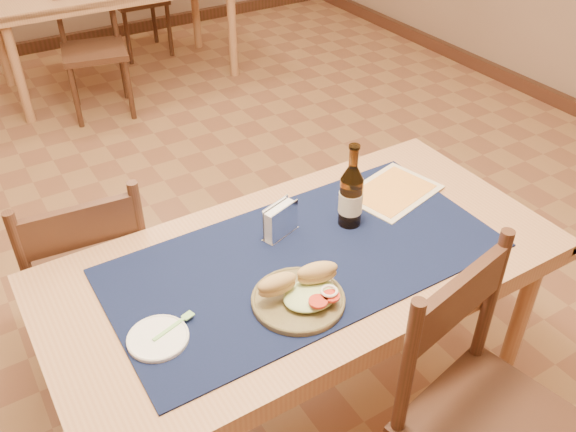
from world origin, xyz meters
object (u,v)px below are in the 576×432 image
chair_main_far (90,277)px  napkin_holder (280,221)px  chair_main_near (486,419)px  main_table (305,278)px  beer_bottle (351,196)px  sandwich_plate (301,294)px

chair_main_far → napkin_holder: size_ratio=6.68×
chair_main_near → chair_main_far: bearing=122.4°
main_table → chair_main_near: 0.66m
main_table → beer_bottle: bearing=17.8°
main_table → chair_main_near: chair_main_near is taller
chair_main_near → napkin_holder: size_ratio=7.07×
sandwich_plate → beer_bottle: size_ratio=0.91×
chair_main_far → beer_bottle: size_ratio=3.16×
chair_main_far → sandwich_plate: chair_main_far is taller
main_table → chair_main_far: (-0.55, 0.59, -0.19)m
main_table → sandwich_plate: 0.23m
sandwich_plate → beer_bottle: beer_bottle is taller
main_table → napkin_holder: size_ratio=11.55×
chair_main_far → beer_bottle: beer_bottle is taller
chair_main_far → chair_main_near: size_ratio=0.95×
napkin_holder → sandwich_plate: bearing=-110.4°
chair_main_near → napkin_holder: 0.83m
chair_main_far → beer_bottle: bearing=-34.0°
chair_main_near → sandwich_plate: (-0.33, 0.45, 0.27)m
chair_main_far → chair_main_near: 1.42m
chair_main_far → sandwich_plate: bearing=-59.9°
chair_main_near → beer_bottle: bearing=89.4°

